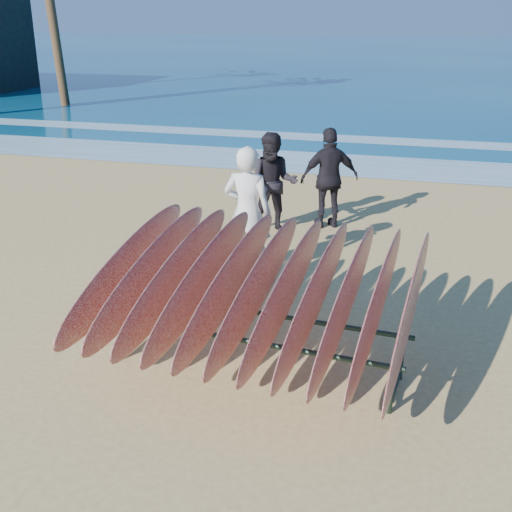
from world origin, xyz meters
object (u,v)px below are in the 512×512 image
object	(u,v)px
surfboard_rack	(257,289)
person_dark_a	(273,184)
person_dark_b	(329,178)
person_white	(247,212)

from	to	relation	value
surfboard_rack	person_dark_a	bearing A→B (deg)	106.87
surfboard_rack	person_dark_b	size ratio (longest dim) A/B	1.92
person_white	person_dark_b	xyz separation A→B (m)	(0.75, 2.53, -0.06)
person_dark_b	person_white	bearing A→B (deg)	47.21
person_dark_a	person_dark_b	bearing A→B (deg)	22.40
person_dark_a	person_dark_b	world-z (taller)	person_dark_b
person_white	person_dark_b	bearing A→B (deg)	-105.60
surfboard_rack	person_white	distance (m)	2.67
person_white	person_dark_b	world-z (taller)	person_white
surfboard_rack	person_dark_b	distance (m)	5.06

